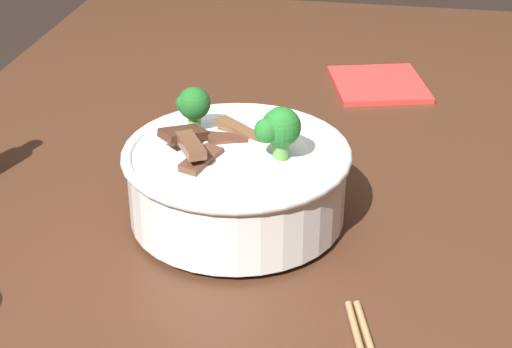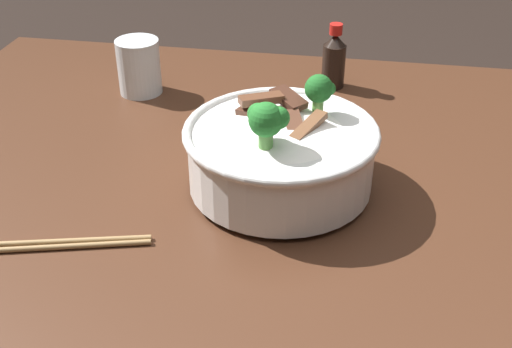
% 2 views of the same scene
% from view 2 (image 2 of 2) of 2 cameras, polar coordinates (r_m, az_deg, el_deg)
% --- Properties ---
extents(dining_table, '(1.49, 0.87, 0.77)m').
position_cam_2_polar(dining_table, '(0.95, 9.57, -4.84)').
color(dining_table, '#472819').
rests_on(dining_table, ground).
extents(rice_bowl, '(0.25, 0.25, 0.15)m').
position_cam_2_polar(rice_bowl, '(0.84, 2.21, 2.13)').
color(rice_bowl, white).
rests_on(rice_bowl, dining_table).
extents(drinking_glass, '(0.07, 0.07, 0.09)m').
position_cam_2_polar(drinking_glass, '(1.14, -10.31, 9.05)').
color(drinking_glass, white).
rests_on(drinking_glass, dining_table).
extents(chopsticks_pair, '(0.22, 0.07, 0.01)m').
position_cam_2_polar(chopsticks_pair, '(0.80, -17.22, -5.99)').
color(chopsticks_pair, '#9E7A4C').
rests_on(chopsticks_pair, dining_table).
extents(soy_sauce_bottle, '(0.04, 0.04, 0.11)m').
position_cam_2_polar(soy_sauce_bottle, '(1.15, 6.93, 10.03)').
color(soy_sauce_bottle, black).
rests_on(soy_sauce_bottle, dining_table).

